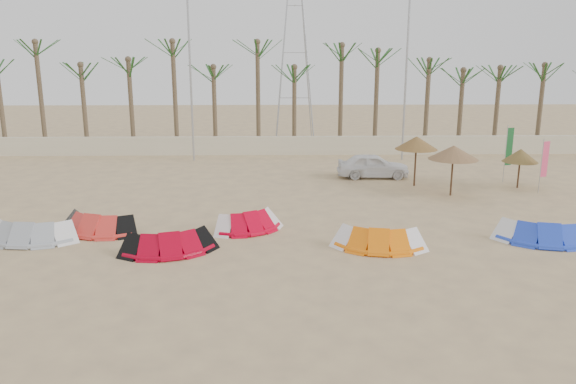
{
  "coord_description": "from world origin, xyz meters",
  "views": [
    {
      "loc": [
        -0.5,
        -17.09,
        7.11
      ],
      "look_at": [
        0.0,
        6.0,
        1.3
      ],
      "focal_mm": 35.0,
      "sensor_mm": 36.0,
      "label": 1
    }
  ],
  "objects_px": {
    "kite_red_mid": "(170,239)",
    "car": "(373,166)",
    "kite_blue": "(542,229)",
    "kite_grey": "(32,229)",
    "kite_red_left": "(99,221)",
    "parasol_left": "(416,143)",
    "parasol_mid": "(453,152)",
    "kite_orange": "(377,235)",
    "parasol_right": "(520,156)",
    "kite_red_right": "(250,219)"
  },
  "relations": [
    {
      "from": "parasol_left",
      "to": "kite_orange",
      "type": "bearing_deg",
      "value": -111.14
    },
    {
      "from": "kite_red_left",
      "to": "kite_red_mid",
      "type": "bearing_deg",
      "value": -35.38
    },
    {
      "from": "kite_red_mid",
      "to": "kite_red_right",
      "type": "distance_m",
      "value": 3.73
    },
    {
      "from": "kite_grey",
      "to": "parasol_right",
      "type": "bearing_deg",
      "value": 19.6
    },
    {
      "from": "parasol_right",
      "to": "car",
      "type": "xyz_separation_m",
      "value": [
        -7.34,
        2.69,
        -1.05
      ]
    },
    {
      "from": "parasol_left",
      "to": "parasol_right",
      "type": "bearing_deg",
      "value": -5.79
    },
    {
      "from": "kite_red_left",
      "to": "kite_red_mid",
      "type": "xyz_separation_m",
      "value": [
        3.32,
        -2.36,
        -0.0
      ]
    },
    {
      "from": "kite_grey",
      "to": "car",
      "type": "xyz_separation_m",
      "value": [
        15.07,
        10.67,
        0.28
      ]
    },
    {
      "from": "car",
      "to": "kite_red_right",
      "type": "bearing_deg",
      "value": 146.78
    },
    {
      "from": "kite_orange",
      "to": "parasol_left",
      "type": "bearing_deg",
      "value": 68.86
    },
    {
      "from": "kite_blue",
      "to": "parasol_left",
      "type": "distance_m",
      "value": 9.66
    },
    {
      "from": "kite_red_right",
      "to": "kite_orange",
      "type": "bearing_deg",
      "value": -24.21
    },
    {
      "from": "kite_red_left",
      "to": "kite_grey",
      "type": "bearing_deg",
      "value": -156.62
    },
    {
      "from": "kite_red_left",
      "to": "car",
      "type": "height_order",
      "value": "car"
    },
    {
      "from": "kite_red_right",
      "to": "car",
      "type": "bearing_deg",
      "value": 55.1
    },
    {
      "from": "kite_grey",
      "to": "parasol_right",
      "type": "distance_m",
      "value": 23.83
    },
    {
      "from": "kite_red_left",
      "to": "parasol_right",
      "type": "distance_m",
      "value": 21.37
    },
    {
      "from": "kite_grey",
      "to": "kite_red_right",
      "type": "height_order",
      "value": "same"
    },
    {
      "from": "parasol_left",
      "to": "parasol_mid",
      "type": "height_order",
      "value": "parasol_left"
    },
    {
      "from": "kite_grey",
      "to": "kite_orange",
      "type": "xyz_separation_m",
      "value": [
        13.25,
        -1.11,
        -0.0
      ]
    },
    {
      "from": "parasol_mid",
      "to": "kite_red_mid",
      "type": "bearing_deg",
      "value": -148.51
    },
    {
      "from": "kite_red_mid",
      "to": "kite_orange",
      "type": "relative_size",
      "value": 1.04
    },
    {
      "from": "kite_orange",
      "to": "kite_red_right",
      "type": "bearing_deg",
      "value": 155.79
    },
    {
      "from": "kite_red_left",
      "to": "kite_blue",
      "type": "relative_size",
      "value": 0.95
    },
    {
      "from": "kite_orange",
      "to": "parasol_mid",
      "type": "bearing_deg",
      "value": 56.04
    },
    {
      "from": "kite_grey",
      "to": "kite_blue",
      "type": "relative_size",
      "value": 0.94
    },
    {
      "from": "parasol_left",
      "to": "car",
      "type": "height_order",
      "value": "parasol_left"
    },
    {
      "from": "kite_grey",
      "to": "kite_blue",
      "type": "distance_m",
      "value": 19.77
    },
    {
      "from": "kite_red_mid",
      "to": "kite_blue",
      "type": "xyz_separation_m",
      "value": [
        14.18,
        0.87,
        0.0
      ]
    },
    {
      "from": "parasol_left",
      "to": "parasol_mid",
      "type": "bearing_deg",
      "value": -57.37
    },
    {
      "from": "kite_orange",
      "to": "parasol_mid",
      "type": "xyz_separation_m",
      "value": [
        5.08,
        7.53,
        1.79
      ]
    },
    {
      "from": "kite_red_right",
      "to": "parasol_left",
      "type": "bearing_deg",
      "value": 40.92
    },
    {
      "from": "kite_grey",
      "to": "parasol_mid",
      "type": "relative_size",
      "value": 1.45
    },
    {
      "from": "kite_red_mid",
      "to": "car",
      "type": "bearing_deg",
      "value": 51.78
    },
    {
      "from": "parasol_left",
      "to": "parasol_mid",
      "type": "xyz_separation_m",
      "value": [
        1.35,
        -2.1,
        -0.15
      ]
    },
    {
      "from": "kite_grey",
      "to": "kite_red_mid",
      "type": "xyz_separation_m",
      "value": [
        5.58,
        -1.38,
        -0.0
      ]
    },
    {
      "from": "kite_grey",
      "to": "kite_red_left",
      "type": "height_order",
      "value": "same"
    },
    {
      "from": "kite_red_right",
      "to": "kite_orange",
      "type": "relative_size",
      "value": 0.94
    },
    {
      "from": "kite_red_right",
      "to": "car",
      "type": "distance_m",
      "value": 11.69
    },
    {
      "from": "kite_red_left",
      "to": "car",
      "type": "xyz_separation_m",
      "value": [
        12.81,
        9.69,
        0.28
      ]
    },
    {
      "from": "kite_blue",
      "to": "parasol_right",
      "type": "xyz_separation_m",
      "value": [
        2.64,
        8.49,
        1.33
      ]
    },
    {
      "from": "kite_blue",
      "to": "parasol_mid",
      "type": "height_order",
      "value": "parasol_mid"
    },
    {
      "from": "kite_blue",
      "to": "kite_red_mid",
      "type": "bearing_deg",
      "value": -176.5
    },
    {
      "from": "kite_red_left",
      "to": "parasol_left",
      "type": "height_order",
      "value": "parasol_left"
    },
    {
      "from": "kite_grey",
      "to": "parasol_right",
      "type": "relative_size",
      "value": 1.76
    },
    {
      "from": "parasol_left",
      "to": "parasol_mid",
      "type": "relative_size",
      "value": 1.06
    },
    {
      "from": "kite_grey",
      "to": "kite_red_mid",
      "type": "bearing_deg",
      "value": -13.86
    },
    {
      "from": "kite_blue",
      "to": "parasol_right",
      "type": "relative_size",
      "value": 1.87
    },
    {
      "from": "kite_red_left",
      "to": "car",
      "type": "bearing_deg",
      "value": 37.11
    },
    {
      "from": "kite_red_left",
      "to": "car",
      "type": "relative_size",
      "value": 0.91
    }
  ]
}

